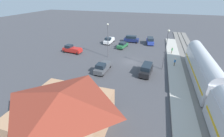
# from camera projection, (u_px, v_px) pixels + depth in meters

# --- Properties ---
(ground_plane) EXTENTS (200.00, 200.00, 0.00)m
(ground_plane) POSITION_uv_depth(u_px,v_px,m) (131.00, 62.00, 35.69)
(ground_plane) COLOR #424247
(railway_track) EXTENTS (4.80, 70.00, 0.30)m
(railway_track) POSITION_uv_depth(u_px,v_px,m) (194.00, 69.00, 32.01)
(railway_track) COLOR slate
(railway_track) RESTS_ON ground
(platform) EXTENTS (3.20, 46.00, 0.30)m
(platform) POSITION_uv_depth(u_px,v_px,m) (175.00, 67.00, 33.02)
(platform) COLOR #B7B2A8
(platform) RESTS_ON ground
(station_building) EXTENTS (10.44, 9.77, 5.65)m
(station_building) POSITION_uv_depth(u_px,v_px,m) (63.00, 111.00, 16.72)
(station_building) COLOR tan
(station_building) RESTS_ON ground
(pedestrian_on_platform) EXTENTS (0.36, 0.36, 1.71)m
(pedestrian_on_platform) POSITION_uv_depth(u_px,v_px,m) (175.00, 62.00, 32.74)
(pedestrian_on_platform) COLOR brown
(pedestrian_on_platform) RESTS_ON platform
(pedestrian_waiting_far) EXTENTS (0.36, 0.36, 1.71)m
(pedestrian_waiting_far) POSITION_uv_depth(u_px,v_px,m) (172.00, 50.00, 39.47)
(pedestrian_waiting_far) COLOR brown
(pedestrian_waiting_far) RESTS_ON platform
(suv_navy) EXTENTS (4.92, 2.43, 2.22)m
(suv_navy) POSITION_uv_depth(u_px,v_px,m) (131.00, 39.00, 49.34)
(suv_navy) COLOR navy
(suv_navy) RESTS_ON ground
(sedan_green) EXTENTS (2.74, 4.79, 1.74)m
(sedan_green) POSITION_uv_depth(u_px,v_px,m) (122.00, 45.00, 44.37)
(sedan_green) COLOR #236638
(sedan_green) RESTS_ON ground
(pickup_white) EXTENTS (2.30, 5.51, 2.14)m
(pickup_white) POSITION_uv_depth(u_px,v_px,m) (109.00, 40.00, 48.40)
(pickup_white) COLOR white
(pickup_white) RESTS_ON ground
(pickup_red) EXTENTS (5.55, 2.86, 2.14)m
(pickup_red) POSITION_uv_depth(u_px,v_px,m) (72.00, 49.00, 40.75)
(pickup_red) COLOR red
(pickup_red) RESTS_ON ground
(pickup_charcoal) EXTENTS (2.30, 5.51, 2.14)m
(pickup_charcoal) POSITION_uv_depth(u_px,v_px,m) (103.00, 67.00, 30.92)
(pickup_charcoal) COLOR #47494F
(pickup_charcoal) RESTS_ON ground
(suv_blue) EXTENTS (2.74, 5.16, 2.22)m
(suv_blue) POSITION_uv_depth(u_px,v_px,m) (150.00, 41.00, 47.48)
(suv_blue) COLOR #283D9E
(suv_blue) RESTS_ON ground
(suv_black) EXTENTS (2.50, 5.09, 2.22)m
(suv_black) POSITION_uv_depth(u_px,v_px,m) (146.00, 69.00, 29.73)
(suv_black) COLOR black
(suv_black) RESTS_ON ground
(light_pole_near_platform) EXTENTS (0.44, 0.44, 8.66)m
(light_pole_near_platform) POSITION_uv_depth(u_px,v_px,m) (166.00, 46.00, 29.78)
(light_pole_near_platform) COLOR #515156
(light_pole_near_platform) RESTS_ON ground
(light_pole_lot_center) EXTENTS (0.44, 0.44, 8.60)m
(light_pole_lot_center) POSITION_uv_depth(u_px,v_px,m) (108.00, 37.00, 35.79)
(light_pole_lot_center) COLOR #515156
(light_pole_lot_center) RESTS_ON ground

